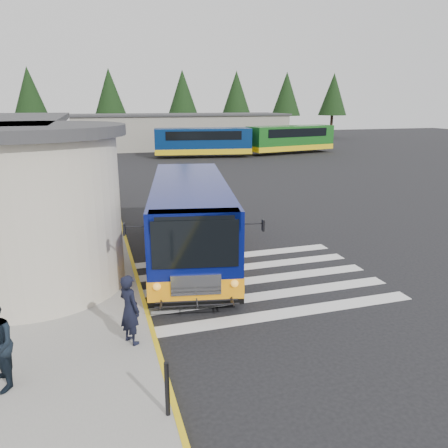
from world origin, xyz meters
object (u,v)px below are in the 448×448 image
object	(u,v)px
pedestrian_a	(130,309)
bollard	(167,389)
far_bus_a	(203,141)
far_bus_b	(290,138)
transit_bus	(190,222)

from	to	relation	value
pedestrian_a	bollard	distance (m)	2.74
bollard	pedestrian_a	bearing A→B (deg)	98.19
bollard	far_bus_a	distance (m)	39.52
pedestrian_a	far_bus_b	distance (m)	41.80
transit_bus	far_bus_a	distance (m)	30.80
transit_bus	far_bus_b	xyz separation A→B (m)	(18.38, 30.39, 0.35)
transit_bus	bollard	world-z (taller)	transit_bus
far_bus_b	pedestrian_a	bearing A→B (deg)	138.45
transit_bus	far_bus_a	bearing A→B (deg)	85.82
transit_bus	bollard	xyz separation A→B (m)	(-2.33, -8.39, -0.68)
pedestrian_a	far_bus_a	xyz separation A→B (m)	(10.78, 35.42, 0.68)
pedestrian_a	far_bus_a	bearing A→B (deg)	-47.96
pedestrian_a	far_bus_b	size ratio (longest dim) A/B	0.16
pedestrian_a	far_bus_b	world-z (taller)	far_bus_b
bollard	far_bus_a	size ratio (longest dim) A/B	0.10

